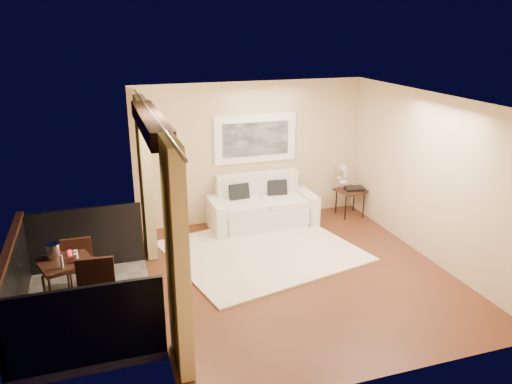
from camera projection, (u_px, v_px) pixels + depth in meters
floor at (299, 274)px, 7.79m from camera, size 5.00×5.00×0.00m
room_shell at (150, 122)px, 6.35m from camera, size 5.00×6.40×5.00m
balcony at (75, 298)px, 6.77m from camera, size 1.81×2.60×1.17m
curtains at (158, 209)px, 6.74m from camera, size 0.16×4.80×2.64m
artwork at (255, 139)px, 9.51m from camera, size 1.62×0.07×0.92m
rug at (262, 251)px, 8.52m from camera, size 3.45×3.17×0.04m
sofa at (261, 208)px, 9.58m from camera, size 2.03×0.89×0.97m
side_table at (350, 192)px, 10.00m from camera, size 0.62×0.62×0.55m
tray at (354, 188)px, 9.96m from camera, size 0.42×0.34×0.05m
orchid at (343, 176)px, 10.00m from camera, size 0.33×0.31×0.52m
bistro_table at (66, 266)px, 6.58m from camera, size 0.82×0.82×0.76m
balcony_chair_far at (79, 261)px, 7.03m from camera, size 0.41×0.41×0.92m
balcony_chair_near at (97, 294)px, 6.04m from camera, size 0.49×0.49×1.04m
ice_bucket at (53, 251)px, 6.59m from camera, size 0.18×0.18×0.20m
candle at (70, 253)px, 6.68m from camera, size 0.06×0.06×0.07m
vase at (62, 262)px, 6.32m from camera, size 0.04×0.04×0.18m
glass_a at (76, 258)px, 6.49m from camera, size 0.06×0.06×0.12m
glass_b at (76, 254)px, 6.58m from camera, size 0.06×0.06×0.12m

